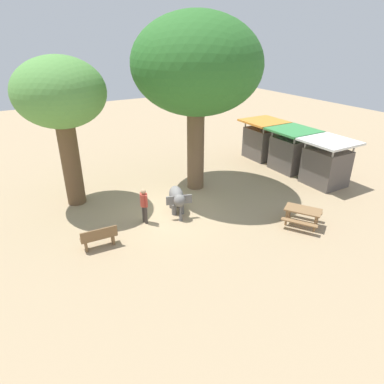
% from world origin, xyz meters
% --- Properties ---
extents(ground_plane, '(60.00, 60.00, 0.00)m').
position_xyz_m(ground_plane, '(0.00, 0.00, 0.00)').
color(ground_plane, tan).
extents(elephant, '(1.74, 1.27, 1.20)m').
position_xyz_m(elephant, '(0.06, 0.32, 0.77)').
color(elephant, slate).
rests_on(elephant, ground_plane).
extents(person_handler, '(0.50, 0.32, 1.62)m').
position_xyz_m(person_handler, '(0.18, -1.36, 0.95)').
color(person_handler, '#3F3833').
rests_on(person_handler, ground_plane).
extents(shade_tree_main, '(6.65, 6.09, 8.65)m').
position_xyz_m(shade_tree_main, '(-2.04, 2.55, 6.22)').
color(shade_tree_main, brown).
rests_on(shade_tree_main, ground_plane).
extents(shade_tree_secondary, '(4.33, 3.97, 6.85)m').
position_xyz_m(shade_tree_secondary, '(-3.37, -3.51, 5.14)').
color(shade_tree_secondary, brown).
rests_on(shade_tree_secondary, ground_plane).
extents(wooden_bench, '(0.48, 1.42, 0.88)m').
position_xyz_m(wooden_bench, '(1.09, -3.64, 0.47)').
color(wooden_bench, brown).
rests_on(wooden_bench, ground_plane).
extents(picnic_table_near, '(2.06, 2.05, 0.78)m').
position_xyz_m(picnic_table_near, '(3.81, 4.48, 0.59)').
color(picnic_table_near, olive).
rests_on(picnic_table_near, ground_plane).
extents(market_stall_orange, '(2.50, 2.50, 2.52)m').
position_xyz_m(market_stall_orange, '(-3.98, 8.89, 1.14)').
color(market_stall_orange, '#59514C').
rests_on(market_stall_orange, ground_plane).
extents(market_stall_green, '(2.50, 2.50, 2.52)m').
position_xyz_m(market_stall_green, '(-1.38, 8.89, 1.14)').
color(market_stall_green, '#59514C').
rests_on(market_stall_green, ground_plane).
extents(market_stall_white, '(2.50, 2.50, 2.52)m').
position_xyz_m(market_stall_white, '(1.22, 8.89, 1.14)').
color(market_stall_white, '#59514C').
rests_on(market_stall_white, ground_plane).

